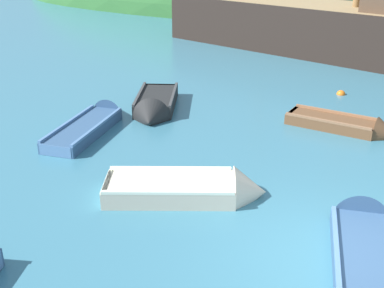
{
  "coord_description": "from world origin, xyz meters",
  "views": [
    {
      "loc": [
        0.27,
        -7.01,
        5.06
      ],
      "look_at": [
        -3.86,
        3.32,
        0.19
      ],
      "focal_mm": 44.65,
      "sensor_mm": 36.0,
      "label": 1
    }
  ],
  "objects_px": {
    "sailing_ship": "(312,32)",
    "rowboat_portside": "(348,127)",
    "rowboat_outer_right": "(155,107)",
    "rowboat_far": "(364,244)",
    "rowboat_outer_left": "(196,191)",
    "rowboat_near_dock": "(94,125)",
    "buoy_orange": "(341,94)"
  },
  "relations": [
    {
      "from": "rowboat_outer_right",
      "to": "buoy_orange",
      "type": "height_order",
      "value": "rowboat_outer_right"
    },
    {
      "from": "rowboat_near_dock",
      "to": "sailing_ship",
      "type": "bearing_deg",
      "value": -23.8
    },
    {
      "from": "rowboat_near_dock",
      "to": "rowboat_far",
      "type": "distance_m",
      "value": 8.2
    },
    {
      "from": "rowboat_outer_left",
      "to": "rowboat_portside",
      "type": "relative_size",
      "value": 1.11
    },
    {
      "from": "rowboat_near_dock",
      "to": "rowboat_outer_left",
      "type": "bearing_deg",
      "value": -127.44
    },
    {
      "from": "rowboat_near_dock",
      "to": "buoy_orange",
      "type": "xyz_separation_m",
      "value": [
        6.26,
        5.86,
        -0.09
      ]
    },
    {
      "from": "sailing_ship",
      "to": "rowboat_outer_left",
      "type": "xyz_separation_m",
      "value": [
        -0.0,
        -15.14,
        -0.74
      ]
    },
    {
      "from": "rowboat_portside",
      "to": "rowboat_near_dock",
      "type": "height_order",
      "value": "rowboat_near_dock"
    },
    {
      "from": "rowboat_outer_right",
      "to": "rowboat_portside",
      "type": "bearing_deg",
      "value": 77.43
    },
    {
      "from": "sailing_ship",
      "to": "rowboat_portside",
      "type": "xyz_separation_m",
      "value": [
        2.64,
        -10.06,
        -0.78
      ]
    },
    {
      "from": "sailing_ship",
      "to": "rowboat_far",
      "type": "distance_m",
      "value": 16.1
    },
    {
      "from": "rowboat_outer_left",
      "to": "rowboat_far",
      "type": "bearing_deg",
      "value": -30.7
    },
    {
      "from": "rowboat_far",
      "to": "rowboat_outer_left",
      "type": "bearing_deg",
      "value": 72.02
    },
    {
      "from": "rowboat_outer_left",
      "to": "sailing_ship",
      "type": "bearing_deg",
      "value": 68.79
    },
    {
      "from": "buoy_orange",
      "to": "rowboat_far",
      "type": "bearing_deg",
      "value": -81.78
    },
    {
      "from": "rowboat_outer_right",
      "to": "buoy_orange",
      "type": "bearing_deg",
      "value": 108.65
    },
    {
      "from": "sailing_ship",
      "to": "buoy_orange",
      "type": "bearing_deg",
      "value": 126.54
    },
    {
      "from": "sailing_ship",
      "to": "buoy_orange",
      "type": "height_order",
      "value": "sailing_ship"
    },
    {
      "from": "rowboat_portside",
      "to": "sailing_ship",
      "type": "bearing_deg",
      "value": 114.2
    },
    {
      "from": "rowboat_outer_left",
      "to": "rowboat_near_dock",
      "type": "relative_size",
      "value": 0.95
    },
    {
      "from": "rowboat_near_dock",
      "to": "buoy_orange",
      "type": "height_order",
      "value": "rowboat_near_dock"
    },
    {
      "from": "rowboat_outer_right",
      "to": "rowboat_far",
      "type": "bearing_deg",
      "value": 33.69
    },
    {
      "from": "rowboat_near_dock",
      "to": "rowboat_portside",
      "type": "bearing_deg",
      "value": -75.36
    },
    {
      "from": "sailing_ship",
      "to": "rowboat_far",
      "type": "height_order",
      "value": "sailing_ship"
    },
    {
      "from": "rowboat_outer_left",
      "to": "rowboat_portside",
      "type": "bearing_deg",
      "value": 41.34
    },
    {
      "from": "rowboat_outer_left",
      "to": "buoy_orange",
      "type": "xyz_separation_m",
      "value": [
        2.11,
        8.45,
        -0.13
      ]
    },
    {
      "from": "rowboat_portside",
      "to": "rowboat_far",
      "type": "xyz_separation_m",
      "value": [
        0.77,
        -5.65,
        -0.01
      ]
    },
    {
      "from": "rowboat_outer_right",
      "to": "buoy_orange",
      "type": "distance_m",
      "value": 6.58
    },
    {
      "from": "rowboat_far",
      "to": "buoy_orange",
      "type": "distance_m",
      "value": 9.12
    },
    {
      "from": "rowboat_outer_right",
      "to": "buoy_orange",
      "type": "relative_size",
      "value": 11.04
    },
    {
      "from": "rowboat_outer_left",
      "to": "rowboat_outer_right",
      "type": "distance_m",
      "value": 5.45
    },
    {
      "from": "rowboat_outer_left",
      "to": "buoy_orange",
      "type": "height_order",
      "value": "rowboat_outer_left"
    }
  ]
}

